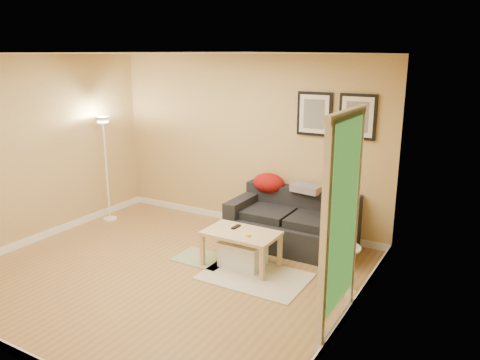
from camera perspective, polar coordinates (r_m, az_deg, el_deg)
The scene contains 25 objects.
floor at distance 5.95m, azimuth -8.88°, elevation -10.97°, with size 4.50×4.50×0.00m, color #A07944.
ceiling at distance 5.36m, azimuth -10.03°, elevation 14.90°, with size 4.50×4.50×0.00m, color white.
wall_back at distance 7.13m, azimuth 0.81°, elevation 4.58°, with size 4.50×4.50×0.00m, color tan.
wall_front at distance 4.23m, azimuth -26.83°, elevation -4.39°, with size 4.50×4.50×0.00m, color tan.
wall_left at distance 7.13m, azimuth -23.57°, elevation 3.33°, with size 4.00×4.00×0.00m, color tan.
wall_right at distance 4.47m, azimuth 13.51°, elevation -2.16°, with size 4.00×4.00×0.00m, color tan.
baseboard_back at distance 7.45m, azimuth 0.74°, elevation -4.93°, with size 4.50×0.02×0.10m, color white.
baseboard_front at distance 4.77m, azimuth -24.88°, elevation -18.71°, with size 4.50×0.02×0.10m, color white.
baseboard_left at distance 7.45m, azimuth -22.53°, elevation -6.12°, with size 0.02×4.00×0.10m, color white.
baseboard_right at distance 4.98m, azimuth 12.49°, elevation -16.02°, with size 0.02×4.00×0.10m, color white.
sofa at distance 6.54m, azimuth 6.28°, elevation -4.87°, with size 1.70×0.90×0.75m, color black, non-canonical shape.
red_throw at distance 6.88m, azimuth 3.50°, elevation -0.35°, with size 0.48×0.36×0.28m, color maroon, non-canonical shape.
plaid_throw at distance 6.63m, azimuth 8.14°, elevation -1.00°, with size 0.42×0.26×0.10m, color tan, non-canonical shape.
framed_print_left at distance 6.58m, azimuth 9.03°, elevation 7.93°, with size 0.50×0.04×0.60m, color black, non-canonical shape.
framed_print_right at distance 6.39m, azimuth 14.09°, elevation 7.46°, with size 0.50×0.04×0.60m, color black, non-canonical shape.
area_rug at distance 5.77m, azimuth 1.82°, elevation -11.62°, with size 1.25×0.85×0.01m, color beige.
green_runner at distance 6.25m, azimuth -4.64°, elevation -9.48°, with size 0.70×0.50×0.01m, color #668C4C.
coffee_table at distance 5.95m, azimuth 0.14°, elevation -8.37°, with size 0.91×0.56×0.46m, color #DAB585, non-canonical shape.
remote_control at distance 6.00m, azimuth -0.49°, elevation -5.71°, with size 0.05×0.16×0.02m, color black.
tape_roll at distance 5.73m, azimuth 0.99°, elevation -6.70°, with size 0.07×0.07×0.03m, color yellow.
storage_bin at distance 5.96m, azimuth 0.35°, elevation -8.94°, with size 0.55×0.40×0.34m, color white, non-canonical shape.
side_table at distance 5.47m, azimuth 12.48°, elevation -10.47°, with size 0.35×0.35×0.54m, color white, non-canonical shape.
book_stack at distance 5.36m, azimuth 12.58°, elevation -7.45°, with size 0.19×0.25×0.08m, color teal, non-canonical shape.
floor_lamp at distance 7.70m, azimuth -15.89°, elevation 0.94°, with size 0.22×0.22×1.68m, color white, non-canonical shape.
doorway at distance 4.44m, azimuth 12.10°, elevation -5.97°, with size 0.12×1.01×2.13m, color white, non-canonical shape.
Camera 1 is at (3.43, -4.12, 2.59)m, focal length 35.14 mm.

